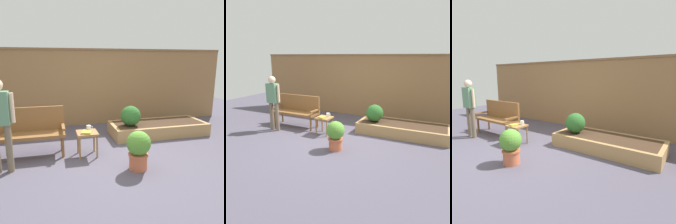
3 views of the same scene
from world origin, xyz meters
The scene contains 10 objects.
ground_plane centered at (0.00, 0.00, 0.00)m, with size 14.00×14.00×0.00m, color #514C5B.
fence_back centered at (0.00, 2.60, 1.09)m, with size 8.40×0.14×2.16m.
garden_bench centered at (-1.53, 0.62, 0.54)m, with size 1.44×0.48×0.94m.
side_table centered at (-0.40, 0.31, 0.40)m, with size 0.40×0.40×0.48m.
cup_on_table centered at (-0.34, 0.42, 0.53)m, with size 0.13×0.09×0.10m.
book_on_table centered at (-0.42, 0.23, 0.50)m, with size 0.18×0.17×0.03m, color gold.
potted_boxwood centered at (0.35, -0.50, 0.38)m, with size 0.42×0.42×0.68m.
raised_planter_bed centered at (1.55, 1.23, 0.15)m, with size 2.40×1.00×0.30m.
shrub_near_bench centered at (0.77, 1.11, 0.54)m, with size 0.48×0.48×0.48m.
person_by_bench centered at (-1.85, -0.04, 0.93)m, with size 0.47×0.20×1.56m.
Camera 3 is at (3.17, -2.73, 1.64)m, focal length 30.87 mm.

